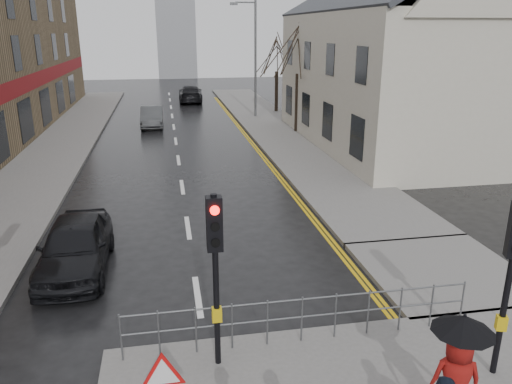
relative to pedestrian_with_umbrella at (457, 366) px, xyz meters
name	(u,v)px	position (x,y,z in m)	size (l,w,h in m)	color
ground	(209,376)	(-3.70, 2.04, -1.25)	(120.00, 120.00, 0.00)	black
left_pavement	(65,137)	(-10.20, 25.04, -1.18)	(4.00, 44.00, 0.14)	#605E5B
right_pavement	(271,124)	(2.80, 27.04, -1.18)	(4.00, 40.00, 0.14)	#605E5B
pavement_bridge_right	(442,271)	(2.80, 5.04, -1.18)	(4.00, 4.20, 0.14)	#605E5B
building_right_cream	(399,57)	(8.30, 20.04, 3.53)	(9.00, 16.40, 10.10)	beige
church_tower	(175,6)	(-2.20, 64.04, 7.75)	(5.00, 5.00, 18.00)	gray
traffic_signal_near_left	(215,252)	(-3.50, 2.23, 1.21)	(0.28, 0.27, 3.40)	black
guard_railing_front	(302,309)	(-1.75, 2.64, -0.39)	(7.14, 0.04, 1.00)	#595B5E
warning_sign	(163,377)	(-4.50, 0.83, -0.21)	(0.80, 0.07, 1.35)	#595B5E
street_lamp	(253,51)	(2.12, 30.04, 3.46)	(1.83, 0.25, 8.00)	#595B5E
tree_near	(298,48)	(3.80, 24.04, 3.89)	(2.40, 2.40, 6.58)	#2E2219
tree_far	(277,54)	(4.30, 32.04, 3.18)	(2.40, 2.40, 5.64)	#2E2219
pedestrian_with_umbrella	(457,366)	(0.00, 0.00, 0.00)	(0.96, 0.96, 2.01)	maroon
car_parked	(75,246)	(-6.78, 7.01, -0.52)	(1.70, 4.24, 1.44)	black
car_mid	(152,117)	(-5.09, 27.88, -0.58)	(1.41, 4.03, 1.33)	#3C3F41
car_far	(191,94)	(-1.88, 39.28, -0.52)	(2.04, 5.01, 1.45)	black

